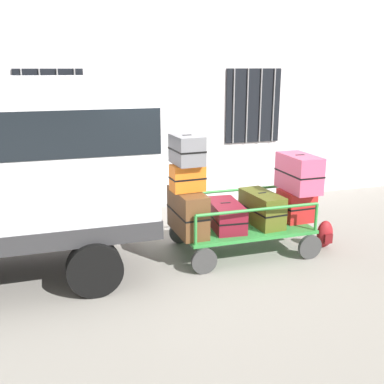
# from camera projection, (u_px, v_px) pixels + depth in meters

# --- Properties ---
(ground_plane) EXTENTS (40.00, 40.00, 0.00)m
(ground_plane) POSITION_uv_depth(u_px,v_px,m) (187.00, 255.00, 6.89)
(ground_plane) COLOR gray
(building_wall) EXTENTS (12.00, 0.38, 5.00)m
(building_wall) POSITION_uv_depth(u_px,v_px,m) (146.00, 82.00, 8.67)
(building_wall) COLOR silver
(building_wall) RESTS_ON ground
(luggage_cart) EXTENTS (2.04, 1.24, 0.42)m
(luggage_cart) POSITION_uv_depth(u_px,v_px,m) (243.00, 229.00, 6.96)
(luggage_cart) COLOR #2D8438
(luggage_cart) RESTS_ON ground
(cart_railing) EXTENTS (1.93, 1.11, 0.44)m
(cart_railing) POSITION_uv_depth(u_px,v_px,m) (244.00, 203.00, 6.84)
(cart_railing) COLOR #2D8438
(cart_railing) RESTS_ON luggage_cart
(suitcase_left_bottom) EXTENTS (0.41, 0.90, 0.64)m
(suitcase_left_bottom) POSITION_uv_depth(u_px,v_px,m) (188.00, 212.00, 6.56)
(suitcase_left_bottom) COLOR brown
(suitcase_left_bottom) RESTS_ON luggage_cart
(suitcase_left_middle) EXTENTS (0.50, 0.32, 0.39)m
(suitcase_left_middle) POSITION_uv_depth(u_px,v_px,m) (188.00, 178.00, 6.42)
(suitcase_left_middle) COLOR orange
(suitcase_left_middle) RESTS_ON suitcase_left_bottom
(suitcase_left_top) EXTENTS (0.42, 0.58, 0.42)m
(suitcase_left_top) POSITION_uv_depth(u_px,v_px,m) (187.00, 150.00, 6.34)
(suitcase_left_top) COLOR slate
(suitcase_left_top) RESTS_ON suitcase_left_middle
(suitcase_midleft_bottom) EXTENTS (0.51, 0.88, 0.39)m
(suitcase_midleft_bottom) POSITION_uv_depth(u_px,v_px,m) (225.00, 215.00, 6.79)
(suitcase_midleft_bottom) COLOR maroon
(suitcase_midleft_bottom) RESTS_ON luggage_cart
(suitcase_center_bottom) EXTENTS (0.46, 0.88, 0.50)m
(suitcase_center_bottom) POSITION_uv_depth(u_px,v_px,m) (262.00, 208.00, 6.94)
(suitcase_center_bottom) COLOR #4C5119
(suitcase_center_bottom) RESTS_ON luggage_cart
(suitcase_midright_bottom) EXTENTS (0.50, 0.50, 0.49)m
(suitcase_midright_bottom) POSITION_uv_depth(u_px,v_px,m) (296.00, 205.00, 7.12)
(suitcase_midright_bottom) COLOR #B21E1E
(suitcase_midright_bottom) RESTS_ON luggage_cart
(suitcase_midright_middle) EXTENTS (0.43, 0.80, 0.57)m
(suitcase_midright_middle) POSITION_uv_depth(u_px,v_px,m) (299.00, 173.00, 6.96)
(suitcase_midright_middle) COLOR #CC4C72
(suitcase_midright_middle) RESTS_ON suitcase_midright_bottom
(backpack) EXTENTS (0.27, 0.22, 0.44)m
(backpack) POSITION_uv_depth(u_px,v_px,m) (325.00, 234.00, 7.12)
(backpack) COLOR maroon
(backpack) RESTS_ON ground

